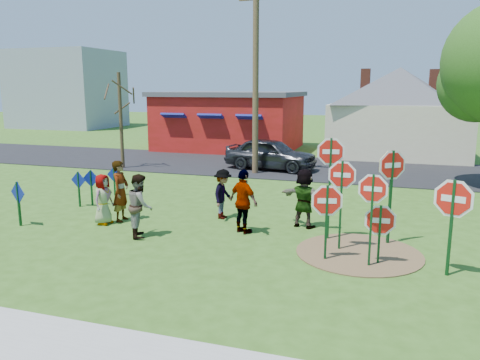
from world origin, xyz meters
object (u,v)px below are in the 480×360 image
(stop_sign_d, at_px, (392,173))
(suv, at_px, (271,154))
(stop_sign_b, at_px, (330,162))
(person_b, at_px, (121,191))
(utility_pole, at_px, (256,72))
(stop_sign_c, at_px, (372,199))
(stop_sign_a, at_px, (327,206))
(person_a, at_px, (103,199))

(stop_sign_d, bearing_deg, suv, 85.77)
(stop_sign_b, relative_size, person_b, 1.54)
(person_b, bearing_deg, stop_sign_d, -94.26)
(suv, distance_m, utility_pole, 4.29)
(stop_sign_c, relative_size, person_b, 1.21)
(stop_sign_a, relative_size, person_a, 1.28)
(stop_sign_d, bearing_deg, stop_sign_c, -136.36)
(stop_sign_b, distance_m, stop_sign_d, 1.63)
(stop_sign_d, height_order, utility_pole, utility_pole)
(stop_sign_a, distance_m, stop_sign_b, 1.83)
(utility_pole, bearing_deg, person_a, -102.15)
(stop_sign_d, xyz_separation_m, suv, (-5.88, 10.35, -1.11))
(person_b, bearing_deg, stop_sign_b, -94.76)
(utility_pole, bearing_deg, stop_sign_b, -62.70)
(stop_sign_a, distance_m, utility_pole, 12.40)
(stop_sign_d, bearing_deg, person_a, 150.92)
(stop_sign_c, distance_m, utility_pole, 12.87)
(stop_sign_a, relative_size, utility_pole, 0.22)
(stop_sign_c, height_order, stop_sign_d, stop_sign_d)
(stop_sign_a, height_order, person_a, stop_sign_a)
(person_b, bearing_deg, stop_sign_a, -108.60)
(stop_sign_c, bearing_deg, suv, 118.39)
(stop_sign_a, distance_m, stop_sign_d, 2.34)
(stop_sign_b, distance_m, utility_pole, 10.70)
(utility_pole, bearing_deg, suv, 69.37)
(stop_sign_c, bearing_deg, utility_pole, 122.74)
(stop_sign_a, xyz_separation_m, stop_sign_c, (1.05, -0.11, 0.29))
(stop_sign_b, xyz_separation_m, stop_sign_d, (1.61, 0.10, -0.23))
(person_b, bearing_deg, utility_pole, -16.62)
(stop_sign_a, bearing_deg, person_a, 159.20)
(stop_sign_d, relative_size, utility_pole, 0.29)
(person_a, bearing_deg, utility_pole, -8.04)
(suv, bearing_deg, utility_pole, 168.18)
(suv, bearing_deg, person_b, 176.83)
(stop_sign_c, xyz_separation_m, stop_sign_d, (0.41, 1.85, 0.30))
(stop_sign_a, height_order, suv, stop_sign_a)
(utility_pole, bearing_deg, stop_sign_a, -65.70)
(stop_sign_d, distance_m, suv, 11.95)
(stop_sign_d, relative_size, person_a, 1.71)
(person_b, relative_size, suv, 0.41)
(stop_sign_d, height_order, suv, stop_sign_d)
(stop_sign_b, distance_m, stop_sign_c, 2.18)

